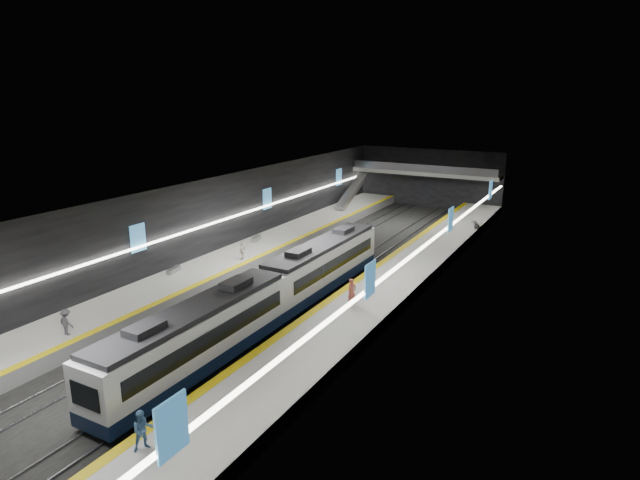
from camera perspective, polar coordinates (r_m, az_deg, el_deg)
The scene contains 25 objects.
ground at distance 45.49m, azimuth -2.24°, elevation -4.50°, with size 70.00×70.00×0.00m, color black.
ceiling at distance 43.39m, azimuth -2.35°, elevation 5.47°, with size 20.00×70.00×0.04m, color beige.
wall_left at distance 50.02m, azimuth -12.17°, elevation 1.81°, with size 0.04×70.00×8.00m, color black.
wall_right at distance 40.23m, azimuth 10.01°, elevation -1.45°, with size 0.04×70.00×8.00m, color black.
wall_back at distance 75.78m, azimuth 11.55°, elevation 6.50°, with size 20.00×0.04×8.00m, color black.
platform_left at distance 49.42m, azimuth -9.73°, elevation -2.45°, with size 5.00×70.00×1.00m, color slate.
tile_surface_left at distance 49.26m, azimuth -9.76°, elevation -1.89°, with size 5.00×70.00×0.02m, color #A4A49F.
tactile_strip_left at distance 47.97m, azimuth -7.70°, elevation -2.27°, with size 0.60×70.00×0.02m, color #DABB0B.
platform_right at distance 42.18m, azimuth 6.57°, elevation -5.53°, with size 5.00×70.00×1.00m, color slate.
tile_surface_right at distance 42.00m, azimuth 6.59°, elevation -4.88°, with size 5.00×70.00×0.02m, color #A4A49F.
tactile_strip_right at distance 42.81m, azimuth 3.86°, elevation -4.39°, with size 0.60×70.00×0.02m, color #DABB0B.
rails at distance 45.47m, azimuth -2.24°, elevation -4.43°, with size 6.52×70.00×0.12m.
train at distance 37.18m, azimuth -5.30°, elevation -5.66°, with size 2.69×30.04×3.60m.
ad_posters at distance 44.97m, azimuth -1.65°, elevation 1.27°, with size 19.94×53.50×2.20m.
cove_light_left at distance 49.94m, azimuth -11.98°, elevation 1.57°, with size 0.25×68.60×0.12m, color white.
cove_light_right at distance 40.35m, azimuth 9.73°, elevation -1.69°, with size 0.25×68.60×0.12m, color white.
mezzanine_bridge at distance 73.67m, azimuth 11.10°, elevation 7.08°, with size 20.00×3.00×1.50m.
escalator at distance 70.36m, azimuth 3.41°, elevation 5.19°, with size 1.20×8.00×0.60m, color #99999E.
bench_left_near at distance 46.34m, azimuth -15.33°, elevation -3.12°, with size 0.45×1.62×0.40m, color #99999E.
bench_left_far at distance 54.42m, azimuth -6.81°, elevation 0.14°, with size 0.48×1.74×0.42m, color #99999E.
bench_right_far at distance 61.90m, azimuth 16.23°, elevation 1.55°, with size 0.55×1.97×0.48m, color #99999E.
passenger_right_a at distance 37.86m, azimuth 3.40°, elevation -5.58°, with size 0.71×0.47×1.95m, color #C55849.
passenger_right_b at distance 24.96m, azimuth -18.38°, elevation -18.73°, with size 0.89×0.69×1.82m, color #4D78A8.
passenger_left_a at distance 48.42m, azimuth -8.29°, elevation -1.18°, with size 0.91×0.38×1.55m, color beige.
passenger_left_b at distance 36.94m, azimuth -25.45°, elevation -7.94°, with size 1.09×0.63×1.69m, color #424048.
Camera 1 is at (22.10, -36.54, 15.69)m, focal length 30.00 mm.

